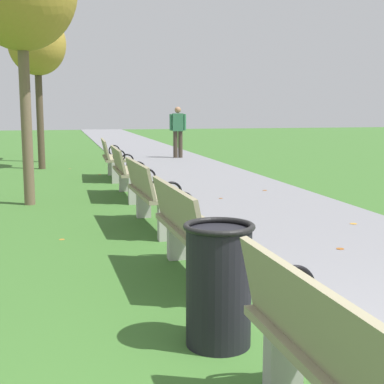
% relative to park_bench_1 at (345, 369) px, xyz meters
% --- Properties ---
extents(paved_walkway, '(2.99, 44.00, 0.02)m').
position_rel_park_bench_1_xyz_m(paved_walkway, '(2.00, 18.12, -0.48)').
color(paved_walkway, slate).
rests_on(paved_walkway, ground).
extents(park_bench_1, '(0.50, 1.61, 0.90)m').
position_rel_park_bench_1_xyz_m(park_bench_1, '(0.00, 0.00, 0.00)').
color(park_bench_1, gray).
rests_on(park_bench_1, ground).
extents(park_bench_2, '(0.52, 1.61, 0.90)m').
position_rel_park_bench_1_xyz_m(park_bench_2, '(0.00, 2.83, 0.00)').
color(park_bench_2, gray).
rests_on(park_bench_2, ground).
extents(park_bench_3, '(0.53, 1.62, 0.90)m').
position_rel_park_bench_1_xyz_m(park_bench_3, '(0.00, 5.17, 0.00)').
color(park_bench_3, gray).
rests_on(park_bench_3, ground).
extents(park_bench_4, '(0.48, 1.60, 0.90)m').
position_rel_park_bench_1_xyz_m(park_bench_4, '(-0.00, 7.81, 0.00)').
color(park_bench_4, gray).
rests_on(park_bench_4, ground).
extents(park_bench_5, '(0.52, 1.61, 0.90)m').
position_rel_park_bench_1_xyz_m(park_bench_5, '(0.00, 10.50, 0.00)').
color(park_bench_5, gray).
rests_on(park_bench_5, ground).
extents(tree_2, '(1.47, 1.47, 4.04)m').
position_rel_park_bench_1_xyz_m(tree_2, '(-1.60, 13.06, 2.70)').
color(tree_2, '#4C3D2D').
rests_on(tree_2, ground).
extents(tree_3, '(1.81, 1.81, 5.39)m').
position_rel_park_bench_1_xyz_m(tree_3, '(-1.66, 15.09, 3.87)').
color(tree_3, brown).
rests_on(tree_3, ground).
extents(pedestrian_walking, '(0.53, 0.27, 1.62)m').
position_rel_park_bench_1_xyz_m(pedestrian_walking, '(2.57, 15.29, 0.44)').
color(pedestrian_walking, '#3D3328').
rests_on(pedestrian_walking, paved_walkway).
extents(trash_bin, '(0.48, 0.48, 0.84)m').
position_rel_park_bench_1_xyz_m(trash_bin, '(-0.15, 1.42, -0.06)').
color(trash_bin, black).
rests_on(trash_bin, ground).
extents(scattered_leaves, '(4.00, 14.66, 0.02)m').
position_rel_park_bench_1_xyz_m(scattered_leaves, '(1.13, 5.45, -0.47)').
color(scattered_leaves, '#93511E').
rests_on(scattered_leaves, ground).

